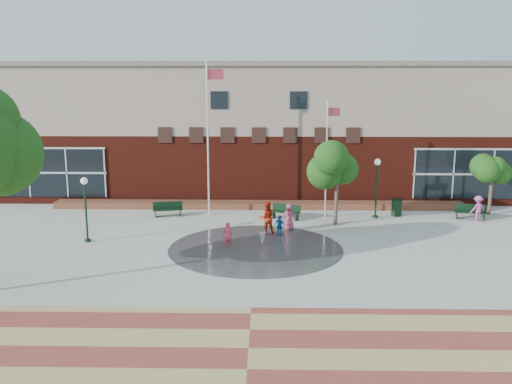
{
  "coord_description": "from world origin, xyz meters",
  "views": [
    {
      "loc": [
        0.54,
        -22.06,
        7.87
      ],
      "look_at": [
        0.0,
        4.0,
        2.6
      ],
      "focal_mm": 38.0,
      "sensor_mm": 36.0,
      "label": 1
    }
  ],
  "objects_px": {
    "bench_left": "(168,212)",
    "child_splash": "(227,235)",
    "flagpole_right": "(327,154)",
    "trash_can": "(397,207)",
    "flagpole_left": "(209,131)"
  },
  "relations": [
    {
      "from": "flagpole_right",
      "to": "child_splash",
      "type": "bearing_deg",
      "value": -151.23
    },
    {
      "from": "bench_left",
      "to": "trash_can",
      "type": "distance_m",
      "value": 13.73
    },
    {
      "from": "bench_left",
      "to": "flagpole_left",
      "type": "bearing_deg",
      "value": -0.01
    },
    {
      "from": "flagpole_left",
      "to": "bench_left",
      "type": "bearing_deg",
      "value": 177.16
    },
    {
      "from": "trash_can",
      "to": "bench_left",
      "type": "bearing_deg",
      "value": -178.08
    },
    {
      "from": "flagpole_left",
      "to": "flagpole_right",
      "type": "distance_m",
      "value": 7.08
    },
    {
      "from": "trash_can",
      "to": "child_splash",
      "type": "distance_m",
      "value": 11.79
    },
    {
      "from": "flagpole_left",
      "to": "trash_can",
      "type": "height_order",
      "value": "flagpole_left"
    },
    {
      "from": "flagpole_right",
      "to": "trash_can",
      "type": "relative_size",
      "value": 6.49
    },
    {
      "from": "flagpole_right",
      "to": "bench_left",
      "type": "height_order",
      "value": "flagpole_right"
    },
    {
      "from": "flagpole_right",
      "to": "bench_left",
      "type": "xyz_separation_m",
      "value": [
        -9.4,
        0.13,
        -3.55
      ]
    },
    {
      "from": "flagpole_right",
      "to": "child_splash",
      "type": "xyz_separation_m",
      "value": [
        -5.38,
        -6.11,
        -3.18
      ]
    },
    {
      "from": "trash_can",
      "to": "flagpole_left",
      "type": "bearing_deg",
      "value": 179.72
    },
    {
      "from": "flagpole_right",
      "to": "child_splash",
      "type": "relative_size",
      "value": 5.23
    },
    {
      "from": "bench_left",
      "to": "child_splash",
      "type": "height_order",
      "value": "child_splash"
    }
  ]
}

